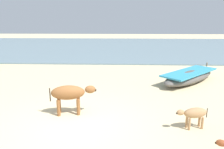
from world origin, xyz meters
The scene contains 5 objects.
ground centered at (0.00, 0.00, 0.00)m, with size 80.00×80.00×0.00m, color beige.
sea_water centered at (0.00, 18.78, 0.04)m, with size 60.00×20.00×0.08m, color slate.
fishing_boat_3 centered at (4.72, 4.67, 0.31)m, with size 3.63×3.62×0.77m.
cow_adult_brown centered at (-0.33, 0.73, 0.71)m, with size 1.51×0.61×0.98m.
calf_near_tan centered at (3.44, -0.13, 0.45)m, with size 0.96×0.43×0.63m.
Camera 1 is at (1.33, -6.08, 3.09)m, focal length 35.69 mm.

